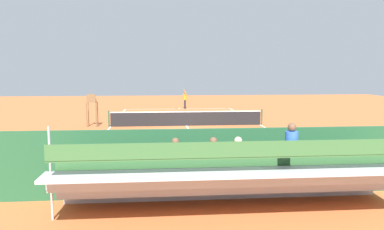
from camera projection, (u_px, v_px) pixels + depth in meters
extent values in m
plane|color=#BC6033|center=(187.00, 126.00, 25.07)|extent=(60.00, 60.00, 0.00)
cube|color=white|center=(178.00, 109.00, 35.94)|extent=(10.00, 0.10, 0.01)
cube|color=white|center=(208.00, 169.00, 14.19)|extent=(10.00, 0.10, 0.01)
cube|color=white|center=(260.00, 125.00, 25.51)|extent=(0.10, 22.00, 0.01)
cube|color=white|center=(111.00, 127.00, 24.63)|extent=(0.10, 22.00, 0.01)
cube|color=white|center=(181.00, 115.00, 31.05)|extent=(7.50, 0.10, 0.01)
cube|color=white|center=(196.00, 143.00, 19.08)|extent=(7.50, 0.10, 0.01)
cube|color=white|center=(187.00, 126.00, 25.07)|extent=(0.10, 12.10, 0.01)
cube|color=white|center=(178.00, 109.00, 35.94)|extent=(0.10, 0.30, 0.01)
cube|color=black|center=(187.00, 119.00, 25.01)|extent=(10.00, 0.02, 0.91)
cube|color=white|center=(187.00, 112.00, 24.95)|extent=(10.00, 0.04, 0.06)
cylinder|color=#2D5133|center=(262.00, 117.00, 25.45)|extent=(0.10, 0.10, 1.07)
cylinder|color=#2D5133|center=(109.00, 119.00, 24.55)|extent=(0.10, 0.10, 1.07)
cube|color=#235633|center=(222.00, 162.00, 11.10)|extent=(18.00, 0.16, 2.00)
cube|color=#B2B2B7|center=(224.00, 191.00, 10.85)|extent=(9.00, 0.10, 0.45)
cube|color=#B2B2B7|center=(226.00, 189.00, 10.48)|extent=(9.00, 0.80, 0.08)
cube|color=#B2B2B7|center=(224.00, 191.00, 10.88)|extent=(9.00, 0.04, 0.45)
cube|color=#386B38|center=(227.00, 175.00, 10.33)|extent=(8.60, 0.36, 0.04)
cube|color=#386B38|center=(228.00, 170.00, 10.13)|extent=(8.60, 0.03, 0.36)
cube|color=#B2B2B7|center=(232.00, 181.00, 9.64)|extent=(9.00, 0.80, 0.08)
cube|color=#B2B2B7|center=(229.00, 184.00, 10.03)|extent=(9.00, 0.04, 0.45)
cube|color=#386B38|center=(233.00, 166.00, 9.49)|extent=(8.60, 0.36, 0.04)
cube|color=#386B38|center=(234.00, 160.00, 9.28)|extent=(8.60, 0.03, 0.36)
cube|color=#B2B2B7|center=(239.00, 173.00, 8.79)|extent=(9.00, 0.80, 0.08)
cube|color=#B2B2B7|center=(235.00, 176.00, 9.19)|extent=(9.00, 0.04, 0.45)
cube|color=#386B38|center=(240.00, 156.00, 8.64)|extent=(8.60, 0.36, 0.04)
cube|color=#386B38|center=(242.00, 149.00, 8.44)|extent=(8.60, 0.03, 0.36)
cylinder|color=#B2B2B7|center=(51.00, 174.00, 9.20)|extent=(0.06, 0.06, 2.35)
cube|color=#2D2D33|center=(173.00, 173.00, 10.36)|extent=(0.32, 0.40, 0.12)
cylinder|color=black|center=(173.00, 164.00, 10.21)|extent=(0.30, 0.30, 0.45)
sphere|color=brown|center=(173.00, 153.00, 10.17)|extent=(0.20, 0.20, 0.20)
cube|color=#2D2D33|center=(267.00, 171.00, 10.60)|extent=(0.32, 0.40, 0.12)
cylinder|color=blue|center=(269.00, 162.00, 10.45)|extent=(0.30, 0.30, 0.45)
sphere|color=#8C6647|center=(269.00, 151.00, 10.41)|extent=(0.20, 0.20, 0.20)
cube|color=#2D2D33|center=(120.00, 175.00, 10.24)|extent=(0.32, 0.40, 0.12)
cylinder|color=red|center=(119.00, 165.00, 10.08)|extent=(0.30, 0.30, 0.45)
sphere|color=beige|center=(119.00, 154.00, 10.05)|extent=(0.20, 0.20, 0.20)
cube|color=#2D2D33|center=(175.00, 165.00, 9.52)|extent=(0.32, 0.40, 0.12)
cylinder|color=blue|center=(175.00, 155.00, 9.37)|extent=(0.30, 0.30, 0.45)
sphere|color=brown|center=(175.00, 142.00, 9.33)|extent=(0.20, 0.20, 0.20)
cube|color=#2D2D33|center=(294.00, 170.00, 10.67)|extent=(0.32, 0.40, 0.12)
cylinder|color=black|center=(296.00, 162.00, 10.51)|extent=(0.30, 0.30, 0.45)
sphere|color=beige|center=(296.00, 150.00, 10.47)|extent=(0.20, 0.20, 0.20)
cube|color=#2D2D33|center=(237.00, 163.00, 9.66)|extent=(0.32, 0.40, 0.12)
cylinder|color=yellow|center=(238.00, 153.00, 9.51)|extent=(0.30, 0.30, 0.45)
sphere|color=beige|center=(238.00, 141.00, 9.47)|extent=(0.20, 0.20, 0.20)
cube|color=#2D2D33|center=(213.00, 164.00, 9.61)|extent=(0.32, 0.40, 0.12)
cylinder|color=purple|center=(213.00, 154.00, 9.45)|extent=(0.30, 0.30, 0.45)
sphere|color=brown|center=(213.00, 141.00, 9.41)|extent=(0.20, 0.20, 0.20)
cube|color=#2D2D33|center=(291.00, 162.00, 9.79)|extent=(0.32, 0.40, 0.12)
cylinder|color=purple|center=(293.00, 152.00, 9.64)|extent=(0.30, 0.30, 0.45)
sphere|color=#8C6647|center=(293.00, 140.00, 9.60)|extent=(0.20, 0.20, 0.20)
cube|color=#2D2D33|center=(289.00, 152.00, 8.91)|extent=(0.32, 0.40, 0.12)
cylinder|color=blue|center=(292.00, 141.00, 8.76)|extent=(0.30, 0.30, 0.45)
sphere|color=brown|center=(292.00, 127.00, 8.72)|extent=(0.20, 0.20, 0.20)
cube|color=#2D2D33|center=(214.00, 172.00, 10.46)|extent=(0.32, 0.40, 0.12)
cylinder|color=blue|center=(215.00, 163.00, 10.31)|extent=(0.30, 0.30, 0.45)
sphere|color=#8C6647|center=(215.00, 152.00, 10.27)|extent=(0.20, 0.20, 0.20)
cylinder|color=brown|center=(98.00, 114.00, 25.00)|extent=(0.07, 0.07, 1.60)
cylinder|color=brown|center=(88.00, 114.00, 24.94)|extent=(0.07, 0.07, 1.60)
cylinder|color=brown|center=(96.00, 115.00, 24.40)|extent=(0.07, 0.07, 1.60)
cylinder|color=brown|center=(87.00, 115.00, 24.35)|extent=(0.07, 0.07, 1.60)
cube|color=brown|center=(92.00, 102.00, 24.57)|extent=(0.56, 0.56, 0.06)
cube|color=brown|center=(91.00, 98.00, 24.30)|extent=(0.56, 0.06, 0.48)
cube|color=brown|center=(96.00, 99.00, 24.58)|extent=(0.04, 0.48, 0.04)
cube|color=brown|center=(88.00, 99.00, 24.53)|extent=(0.04, 0.48, 0.04)
cube|color=#9E754C|center=(300.00, 171.00, 12.20)|extent=(1.80, 0.40, 0.05)
cylinder|color=#9E754C|center=(322.00, 177.00, 12.29)|extent=(0.06, 0.06, 0.45)
cylinder|color=#9E754C|center=(277.00, 178.00, 12.16)|extent=(0.06, 0.06, 0.45)
cube|color=#9E754C|center=(302.00, 163.00, 11.98)|extent=(1.80, 0.04, 0.36)
cube|color=#B22D2D|center=(250.00, 182.00, 11.88)|extent=(0.90, 0.36, 0.36)
cylinder|color=black|center=(185.00, 104.00, 36.12)|extent=(0.14, 0.14, 0.85)
cylinder|color=black|center=(185.00, 104.00, 35.90)|extent=(0.14, 0.14, 0.85)
cylinder|color=orange|center=(185.00, 97.00, 35.92)|extent=(0.43, 0.43, 0.60)
sphere|color=#8C6647|center=(185.00, 92.00, 35.87)|extent=(0.22, 0.22, 0.22)
cylinder|color=#8C6647|center=(185.00, 92.00, 35.64)|extent=(0.26, 0.14, 0.55)
cylinder|color=#8C6647|center=(185.00, 96.00, 36.13)|extent=(0.11, 0.11, 0.50)
cylinder|color=black|center=(177.00, 108.00, 36.15)|extent=(0.24, 0.19, 0.03)
torus|color=#D8CC4C|center=(179.00, 108.00, 36.33)|extent=(0.42, 0.42, 0.02)
cylinder|color=white|center=(179.00, 108.00, 36.33)|extent=(0.25, 0.25, 0.00)
sphere|color=#CCDB33|center=(163.00, 111.00, 33.37)|extent=(0.07, 0.07, 0.07)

